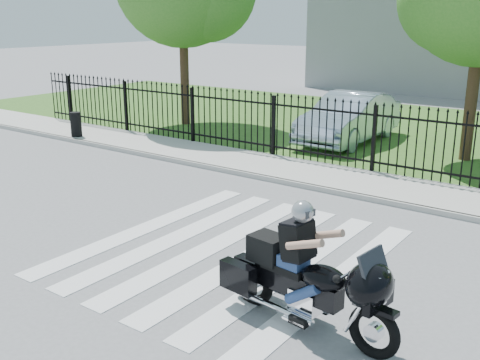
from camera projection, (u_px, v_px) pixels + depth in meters
The scene contains 9 objects.
ground at pixel (231, 252), 9.71m from camera, with size 120.00×120.00×0.00m, color slate.
crosswalk at pixel (231, 251), 9.71m from camera, with size 5.00×5.50×0.01m, color silver, non-canonical shape.
sidewalk at pixel (355, 182), 13.58m from camera, with size 40.00×2.00×0.12m, color #ADAAA3.
curb at pixel (336, 192), 12.80m from camera, with size 40.00×0.12×0.12m, color #ADAAA3.
grass_strip at pixel (443, 136), 19.03m from camera, with size 40.00×12.00×0.02m, color #32591E.
iron_fence at pixel (374, 141), 14.12m from camera, with size 26.00×0.04×1.80m.
motorcycle_rider at pixel (304, 275), 7.23m from camera, with size 2.64×1.04×1.75m.
parked_car at pixel (349, 118), 17.87m from camera, with size 1.64×4.71×1.55m, color silver.
litter_bin at pixel (76, 124), 18.29m from camera, with size 0.35×0.35×0.80m, color black.
Camera 1 is at (5.39, -7.17, 3.93)m, focal length 42.00 mm.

